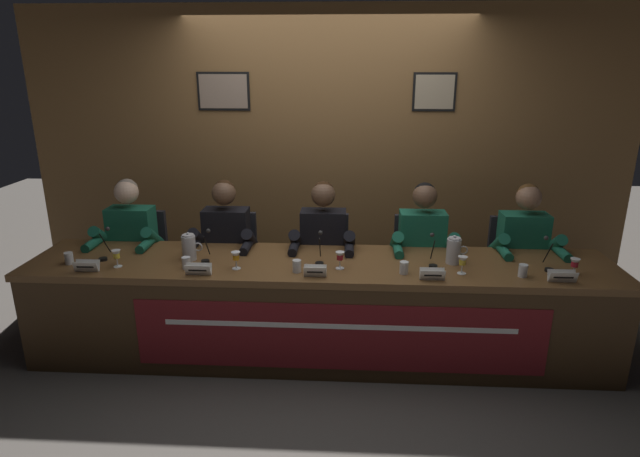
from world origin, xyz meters
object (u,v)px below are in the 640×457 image
chair_left (232,268)px  microphone_far_right (548,259)px  panelist_right (423,249)px  microphone_far_left (105,249)px  water_pitcher_right_side (454,251)px  nameplate_far_right (562,276)px  water_cup_far_right (523,271)px  juice_glass_far_right (575,264)px  water_cup_center (297,267)px  chair_right (418,272)px  water_pitcher_left_side (189,247)px  panelist_far_left (129,243)px  chair_far_right (513,274)px  microphone_center (320,253)px  nameplate_right (432,274)px  microphone_left (206,251)px  panelist_far_right (525,251)px  nameplate_far_left (86,266)px  juice_glass_left (236,257)px  nameplate_center (315,271)px  water_cup_right (404,268)px  conference_table (320,297)px  chair_center (324,270)px  chair_far_left (142,266)px  water_cup_left (186,263)px  juice_glass_center (340,257)px  panelist_center (323,247)px  nameplate_left (198,269)px  juice_glass_far_left (117,255)px  microphone_right (433,256)px  juice_glass_right (463,262)px

chair_left → microphone_far_right: 2.48m
panelist_right → microphone_far_right: bearing=-28.0°
microphone_far_left → water_pitcher_right_side: size_ratio=1.03×
nameplate_far_right → water_cup_far_right: size_ratio=2.12×
juice_glass_far_right → water_pitcher_right_side: water_pitcher_right_side is taller
water_cup_center → chair_right: 1.26m
water_cup_center → water_cup_far_right: (1.52, 0.01, 0.00)m
microphone_far_left → water_pitcher_left_side: 0.63m
panelist_far_left → chair_far_right: 3.16m
microphone_center → microphone_far_right: (1.58, -0.03, 0.00)m
microphone_far_left → nameplate_right: bearing=-6.6°
chair_right → microphone_far_right: (0.80, -0.62, 0.37)m
water_cup_far_right → microphone_left: bearing=175.6°
chair_right → panelist_far_right: size_ratio=0.73×
nameplate_far_left → juice_glass_left: (1.01, 0.11, 0.05)m
microphone_left → nameplate_center: size_ratio=1.43×
microphone_far_left → panelist_right: bearing=9.6°
water_cup_center → water_cup_right: size_ratio=1.00×
conference_table → water_cup_right: (0.58, -0.07, 0.26)m
panelist_far_left → chair_center: bearing=7.2°
juice_glass_left → nameplate_center: (0.56, -0.11, -0.05)m
chair_far_left → juice_glass_left: size_ratio=7.32×
juice_glass_left → nameplate_far_right: juice_glass_left is taller
nameplate_right → chair_far_left: bearing=159.6°
water_cup_center → microphone_far_right: 1.74m
panelist_right → water_cup_right: 0.60m
panelist_right → water_pitcher_left_side: panelist_right is taller
chair_center → nameplate_far_right: 1.84m
water_cup_left → nameplate_center: 0.91m
juice_glass_center → water_cup_right: 0.44m
panelist_center → chair_right: (0.79, 0.20, -0.28)m
nameplate_left → juice_glass_left: 0.27m
nameplate_center → nameplate_far_right: same height
juice_glass_far_left → nameplate_center: juice_glass_far_left is taller
nameplate_far_left → microphone_right: microphone_right is taller
water_pitcher_right_side → juice_glass_far_right: bearing=-14.2°
water_cup_far_right → water_pitcher_left_side: bearing=175.5°
microphone_left → panelist_far_left: bearing=151.8°
conference_table → nameplate_far_right: 1.63m
juice_glass_center → chair_far_right: size_ratio=0.14×
microphone_center → chair_right: size_ratio=0.24×
panelist_center → juice_glass_center: panelist_center is taller
juice_glass_far_left → chair_center: size_ratio=0.14×
panelist_center → juice_glass_right: (0.98, -0.54, 0.11)m
juice_glass_far_left → water_cup_center: juice_glass_far_left is taller
chair_left → microphone_center: (0.79, -0.60, 0.37)m
chair_right → juice_glass_right: size_ratio=7.32×
microphone_left → nameplate_center: bearing=-17.5°
nameplate_right → chair_center: bearing=131.2°
juice_glass_center → panelist_center: bearing=106.3°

